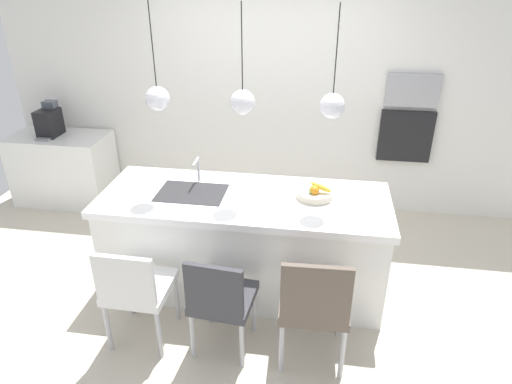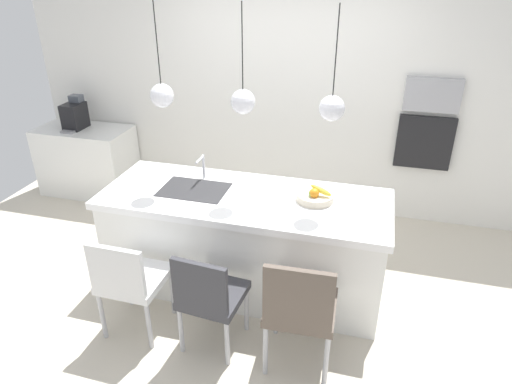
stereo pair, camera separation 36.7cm
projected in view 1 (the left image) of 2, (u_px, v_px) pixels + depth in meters
name	position (u px, v px, depth m)	size (l,w,h in m)	color
floor	(245.00, 283.00, 4.11)	(6.60, 6.60, 0.00)	beige
back_wall	(270.00, 94.00, 4.97)	(6.00, 0.10, 2.60)	silver
kitchen_island	(245.00, 242.00, 3.90)	(2.38, 0.90, 0.88)	white
sink_basin	(192.00, 193.00, 3.77)	(0.56, 0.40, 0.02)	#2D2D30
faucet	(197.00, 167.00, 3.89)	(0.02, 0.17, 0.22)	silver
fruit_bowl	(315.00, 193.00, 3.67)	(0.30, 0.30, 0.16)	beige
side_counter	(64.00, 168.00, 5.37)	(1.10, 0.60, 0.82)	white
coffee_machine	(49.00, 122.00, 5.13)	(0.20, 0.35, 0.38)	black
microwave	(413.00, 90.00, 4.65)	(0.54, 0.08, 0.34)	#9E9EA3
oven	(405.00, 136.00, 4.88)	(0.56, 0.08, 0.56)	black
chair_near	(136.00, 288.00, 3.27)	(0.46, 0.46, 0.86)	silver
chair_middle	(221.00, 298.00, 3.20)	(0.46, 0.47, 0.85)	#333338
chair_far	(314.00, 303.00, 3.08)	(0.49, 0.48, 0.93)	brown
pendant_light_left	(158.00, 98.00, 3.44)	(0.18, 0.18, 0.78)	silver
pendant_light_center	(243.00, 102.00, 3.35)	(0.18, 0.18, 0.78)	silver
pendant_light_right	(332.00, 106.00, 3.26)	(0.18, 0.18, 0.78)	silver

